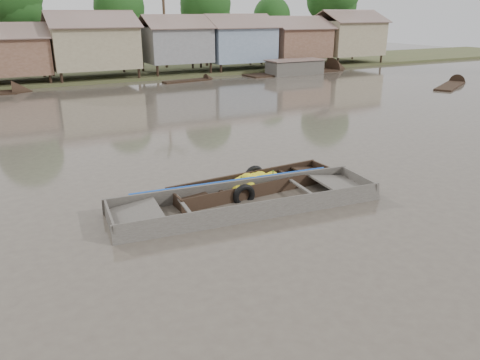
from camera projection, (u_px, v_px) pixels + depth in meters
name	position (u px, v px, depth m)	size (l,w,h in m)	color
ground	(230.00, 219.00, 12.66)	(120.00, 120.00, 0.00)	#4D433B
riverbank	(93.00, 39.00, 39.47)	(120.00, 12.47, 10.22)	#384723
banana_boat	(253.00, 185.00, 14.68)	(5.59, 1.59, 0.78)	black
viewer_boat	(247.00, 204.00, 13.43)	(7.95, 2.78, 0.63)	#3C3733
distant_boats	(242.00, 77.00, 38.80)	(49.27, 15.47, 1.38)	black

